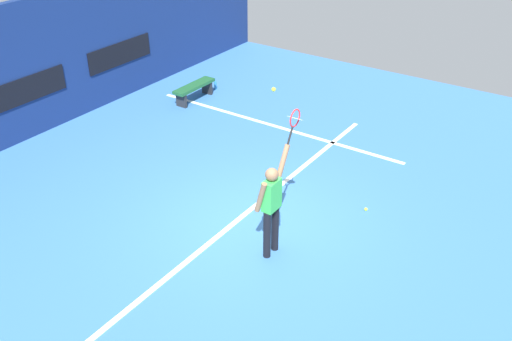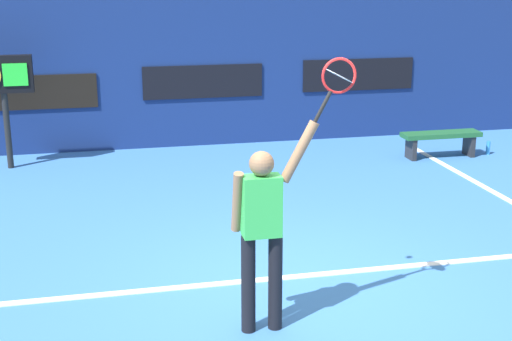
{
  "view_description": "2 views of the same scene",
  "coord_description": "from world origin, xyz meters",
  "px_view_note": "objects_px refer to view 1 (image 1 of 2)",
  "views": [
    {
      "loc": [
        -7.29,
        -5.02,
        6.28
      ],
      "look_at": [
        -0.3,
        -0.26,
        1.37
      ],
      "focal_mm": 40.4,
      "sensor_mm": 36.0,
      "label": 1
    },
    {
      "loc": [
        -1.93,
        -6.57,
        3.21
      ],
      "look_at": [
        -0.55,
        -0.42,
        1.43
      ],
      "focal_mm": 50.52,
      "sensor_mm": 36.0,
      "label": 2
    }
  ],
  "objects_px": {
    "court_bench": "(194,88)",
    "spare_ball": "(366,209)",
    "tennis_player": "(271,204)",
    "water_bottle": "(215,85)",
    "tennis_racket": "(294,120)",
    "tennis_ball": "(274,89)"
  },
  "relations": [
    {
      "from": "tennis_player",
      "to": "water_bottle",
      "type": "bearing_deg",
      "value": 44.98
    },
    {
      "from": "water_bottle",
      "to": "spare_ball",
      "type": "bearing_deg",
      "value": -117.75
    },
    {
      "from": "tennis_racket",
      "to": "tennis_ball",
      "type": "height_order",
      "value": "tennis_ball"
    },
    {
      "from": "tennis_player",
      "to": "tennis_racket",
      "type": "height_order",
      "value": "tennis_racket"
    },
    {
      "from": "tennis_player",
      "to": "court_bench",
      "type": "xyz_separation_m",
      "value": [
        4.46,
        5.38,
        -0.67
      ]
    },
    {
      "from": "tennis_player",
      "to": "tennis_racket",
      "type": "distance_m",
      "value": 1.43
    },
    {
      "from": "tennis_ball",
      "to": "court_bench",
      "type": "height_order",
      "value": "tennis_ball"
    },
    {
      "from": "tennis_player",
      "to": "court_bench",
      "type": "height_order",
      "value": "tennis_player"
    },
    {
      "from": "court_bench",
      "to": "spare_ball",
      "type": "xyz_separation_m",
      "value": [
        -2.34,
        -6.21,
        -0.3
      ]
    },
    {
      "from": "tennis_ball",
      "to": "tennis_racket",
      "type": "bearing_deg",
      "value": 0.5
    },
    {
      "from": "court_bench",
      "to": "tennis_player",
      "type": "bearing_deg",
      "value": -129.63
    },
    {
      "from": "court_bench",
      "to": "spare_ball",
      "type": "relative_size",
      "value": 20.59
    },
    {
      "from": "tennis_racket",
      "to": "court_bench",
      "type": "relative_size",
      "value": 0.44
    },
    {
      "from": "court_bench",
      "to": "spare_ball",
      "type": "height_order",
      "value": "court_bench"
    },
    {
      "from": "tennis_racket",
      "to": "water_bottle",
      "type": "relative_size",
      "value": 2.56
    },
    {
      "from": "tennis_player",
      "to": "court_bench",
      "type": "bearing_deg",
      "value": 50.37
    },
    {
      "from": "tennis_ball",
      "to": "court_bench",
      "type": "bearing_deg",
      "value": 50.39
    },
    {
      "from": "water_bottle",
      "to": "court_bench",
      "type": "bearing_deg",
      "value": 180.0
    },
    {
      "from": "tennis_ball",
      "to": "spare_ball",
      "type": "distance_m",
      "value": 3.77
    },
    {
      "from": "tennis_ball",
      "to": "tennis_player",
      "type": "bearing_deg",
      "value": 64.38
    },
    {
      "from": "court_bench",
      "to": "tennis_racket",
      "type": "bearing_deg",
      "value": -125.23
    },
    {
      "from": "tennis_racket",
      "to": "tennis_ball",
      "type": "bearing_deg",
      "value": -179.5
    }
  ]
}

